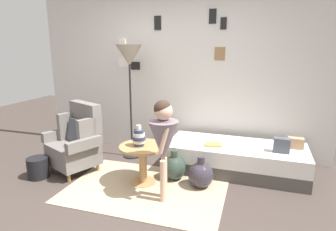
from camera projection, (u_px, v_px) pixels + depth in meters
name	position (u px, v px, depth m)	size (l,w,h in m)	color
ground_plane	(129.00, 209.00, 3.13)	(12.00, 12.00, 0.00)	#423833
gallery_wall	(178.00, 74.00, 4.64)	(4.80, 0.12, 2.60)	silver
rug	(146.00, 189.00, 3.57)	(1.95, 1.34, 0.01)	tan
armchair	(77.00, 141.00, 4.03)	(0.89, 0.80, 0.97)	olive
daybed	(235.00, 158.00, 4.04)	(1.92, 0.84, 0.40)	#4C4742
pillow_head	(296.00, 143.00, 3.84)	(0.21, 0.12, 0.15)	tan
pillow_mid	(282.00, 145.00, 3.69)	(0.20, 0.12, 0.19)	#474C56
side_table	(143.00, 156.00, 3.65)	(0.60, 0.60, 0.51)	tan
vase_striped	(139.00, 137.00, 3.59)	(0.17, 0.17, 0.27)	#2D384C
floor_lamp	(129.00, 60.00, 4.28)	(0.40, 0.40, 1.77)	black
person_child	(163.00, 137.00, 3.15)	(0.34, 0.34, 1.18)	#D8AD8E
book_on_daybed	(213.00, 145.00, 3.95)	(0.22, 0.16, 0.03)	#A99547
demijohn_near	(174.00, 167.00, 3.81)	(0.32, 0.32, 0.41)	#2D3D33
demijohn_far	(201.00, 175.00, 3.59)	(0.32, 0.32, 0.41)	#332D38
magazine_basket	(38.00, 168.00, 3.86)	(0.28, 0.28, 0.28)	black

